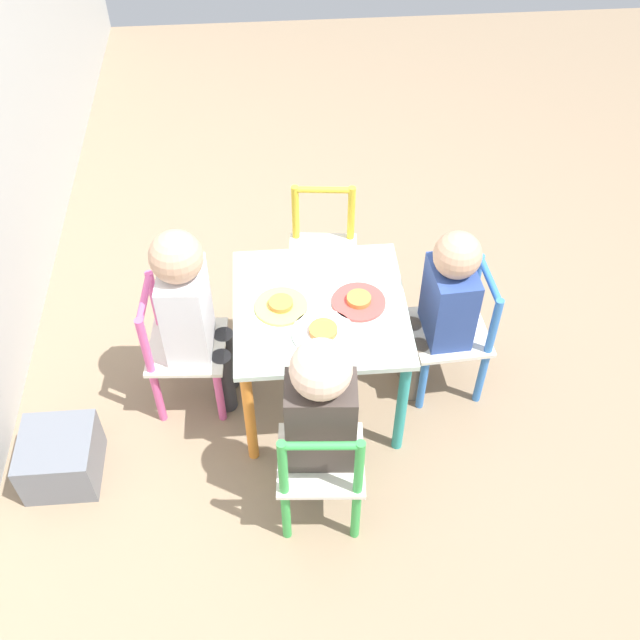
{
  "coord_description": "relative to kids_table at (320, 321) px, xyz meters",
  "views": [
    {
      "loc": [
        -1.67,
        0.13,
        2.19
      ],
      "look_at": [
        0.0,
        0.0,
        0.39
      ],
      "focal_mm": 42.0,
      "sensor_mm": 36.0,
      "label": 1
    }
  ],
  "objects": [
    {
      "name": "child_front",
      "position": [
        0.03,
        -0.41,
        0.03
      ],
      "size": [
        0.21,
        0.22,
        0.7
      ],
      "rotation": [
        0.0,
        0.0,
        -3.08
      ],
      "color": "#7A6B5B",
      "rests_on": "ground_plane"
    },
    {
      "name": "chair_green",
      "position": [
        -0.48,
        0.04,
        -0.14
      ],
      "size": [
        0.28,
        0.28,
        0.51
      ],
      "rotation": [
        0.0,
        0.0,
        1.5
      ],
      "color": "silver",
      "rests_on": "ground_plane"
    },
    {
      "name": "chair_yellow",
      "position": [
        0.47,
        -0.05,
        -0.14
      ],
      "size": [
        0.29,
        0.29,
        0.51
      ],
      "rotation": [
        0.0,
        0.0,
        -1.67
      ],
      "color": "silver",
      "rests_on": "ground_plane"
    },
    {
      "name": "child_back",
      "position": [
        0.03,
        0.42,
        0.07
      ],
      "size": [
        0.21,
        0.22,
        0.76
      ],
      "rotation": [
        0.0,
        0.0,
        -0.07
      ],
      "color": "#38383D",
      "rests_on": "ground_plane"
    },
    {
      "name": "chair_blue",
      "position": [
        0.03,
        -0.48,
        -0.14
      ],
      "size": [
        0.28,
        0.28,
        0.51
      ],
      "rotation": [
        0.0,
        0.0,
        -3.08
      ],
      "color": "silver",
      "rests_on": "ground_plane"
    },
    {
      "name": "plate_front",
      "position": [
        -0.0,
        -0.13,
        0.08
      ],
      "size": [
        0.17,
        0.17,
        0.03
      ],
      "color": "#E54C47",
      "rests_on": "kids_table"
    },
    {
      "name": "chair_pink",
      "position": [
        0.03,
        0.48,
        -0.14
      ],
      "size": [
        0.28,
        0.28,
        0.51
      ],
      "rotation": [
        0.0,
        0.0,
        -0.07
      ],
      "color": "silver",
      "rests_on": "ground_plane"
    },
    {
      "name": "plate_back",
      "position": [
        0.0,
        0.13,
        0.08
      ],
      "size": [
        0.17,
        0.17,
        0.03
      ],
      "color": "#EADB66",
      "rests_on": "kids_table"
    },
    {
      "name": "ground_plane",
      "position": [
        0.0,
        0.0,
        -0.39
      ],
      "size": [
        6.0,
        6.0,
        0.0
      ],
      "primitive_type": "plane",
      "color": "#8C755B"
    },
    {
      "name": "kids_table",
      "position": [
        0.0,
        0.0,
        0.0
      ],
      "size": [
        0.56,
        0.56,
        0.46
      ],
      "color": "silver",
      "rests_on": "ground_plane"
    },
    {
      "name": "child_left",
      "position": [
        -0.42,
        0.03,
        0.06
      ],
      "size": [
        0.22,
        0.21,
        0.75
      ],
      "rotation": [
        0.0,
        0.0,
        1.5
      ],
      "color": "#4C608E",
      "rests_on": "ground_plane"
    },
    {
      "name": "storage_bin",
      "position": [
        -0.27,
        0.87,
        -0.3
      ],
      "size": [
        0.24,
        0.24,
        0.19
      ],
      "color": "slate",
      "rests_on": "ground_plane"
    },
    {
      "name": "plate_left",
      "position": [
        -0.13,
        0.0,
        0.08
      ],
      "size": [
        0.2,
        0.2,
        0.03
      ],
      "color": "white",
      "rests_on": "kids_table"
    }
  ]
}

